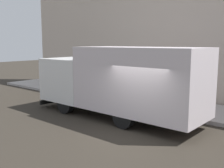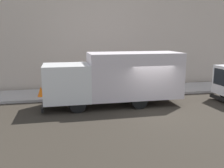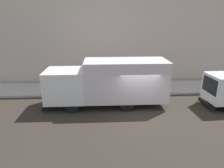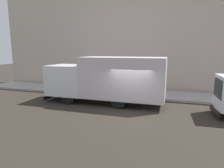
{
  "view_description": "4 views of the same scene",
  "coord_description": "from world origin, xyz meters",
  "px_view_note": "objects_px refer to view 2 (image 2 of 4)",
  "views": [
    {
      "loc": [
        -7.81,
        -5.6,
        3.38
      ],
      "look_at": [
        1.46,
        2.39,
        1.49
      ],
      "focal_mm": 43.18,
      "sensor_mm": 36.0,
      "label": 1
    },
    {
      "loc": [
        -12.87,
        5.24,
        4.21
      ],
      "look_at": [
        1.11,
        2.24,
        1.37
      ],
      "focal_mm": 39.37,
      "sensor_mm": 36.0,
      "label": 2
    },
    {
      "loc": [
        -11.61,
        2.41,
        5.83
      ],
      "look_at": [
        0.89,
        1.75,
        1.7
      ],
      "focal_mm": 31.86,
      "sensor_mm": 36.0,
      "label": 3
    },
    {
      "loc": [
        -11.1,
        -2.35,
        3.64
      ],
      "look_at": [
        1.4,
        1.57,
        1.35
      ],
      "focal_mm": 31.05,
      "sensor_mm": 36.0,
      "label": 4
    }
  ],
  "objects_px": {
    "pedestrian_walking": "(97,81)",
    "traffic_cone_orange": "(41,92)",
    "large_utility_truck": "(116,77)",
    "street_sign_post": "(109,73)"
  },
  "relations": [
    {
      "from": "large_utility_truck",
      "to": "pedestrian_walking",
      "type": "height_order",
      "value": "large_utility_truck"
    },
    {
      "from": "pedestrian_walking",
      "to": "traffic_cone_orange",
      "type": "height_order",
      "value": "pedestrian_walking"
    },
    {
      "from": "large_utility_truck",
      "to": "pedestrian_walking",
      "type": "bearing_deg",
      "value": 19.81
    },
    {
      "from": "pedestrian_walking",
      "to": "traffic_cone_orange",
      "type": "xyz_separation_m",
      "value": [
        0.2,
        3.79,
        -0.62
      ]
    },
    {
      "from": "pedestrian_walking",
      "to": "traffic_cone_orange",
      "type": "distance_m",
      "value": 3.84
    },
    {
      "from": "pedestrian_walking",
      "to": "street_sign_post",
      "type": "relative_size",
      "value": 0.68
    },
    {
      "from": "street_sign_post",
      "to": "pedestrian_walking",
      "type": "bearing_deg",
      "value": 62.22
    },
    {
      "from": "pedestrian_walking",
      "to": "large_utility_truck",
      "type": "bearing_deg",
      "value": 89.85
    },
    {
      "from": "large_utility_truck",
      "to": "traffic_cone_orange",
      "type": "distance_m",
      "value": 5.42
    },
    {
      "from": "large_utility_truck",
      "to": "street_sign_post",
      "type": "distance_m",
      "value": 1.9
    }
  ]
}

